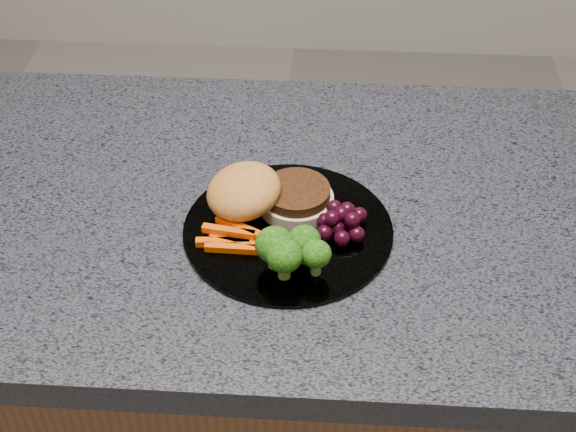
% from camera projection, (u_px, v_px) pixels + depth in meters
% --- Properties ---
extents(island_cabinet, '(1.20, 0.60, 0.86)m').
position_uv_depth(island_cabinet, '(226.00, 414.00, 1.35)').
color(island_cabinet, brown).
rests_on(island_cabinet, ground).
extents(countertop, '(1.20, 0.60, 0.04)m').
position_uv_depth(countertop, '(209.00, 213.00, 1.05)').
color(countertop, '#46464F').
rests_on(countertop, island_cabinet).
extents(plate, '(0.26, 0.26, 0.01)m').
position_uv_depth(plate, '(288.00, 230.00, 0.99)').
color(plate, white).
rests_on(plate, countertop).
extents(burger, '(0.19, 0.14, 0.05)m').
position_uv_depth(burger, '(263.00, 196.00, 1.00)').
color(burger, beige).
rests_on(burger, plate).
extents(carrot_sticks, '(0.08, 0.05, 0.02)m').
position_uv_depth(carrot_sticks, '(232.00, 237.00, 0.97)').
color(carrot_sticks, '#E94C03').
rests_on(carrot_sticks, plate).
extents(broccoli, '(0.09, 0.07, 0.05)m').
position_uv_depth(broccoli, '(291.00, 249.00, 0.92)').
color(broccoli, olive).
rests_on(broccoli, plate).
extents(grape_bunch, '(0.06, 0.06, 0.03)m').
position_uv_depth(grape_bunch, '(342.00, 222.00, 0.98)').
color(grape_bunch, black).
rests_on(grape_bunch, plate).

